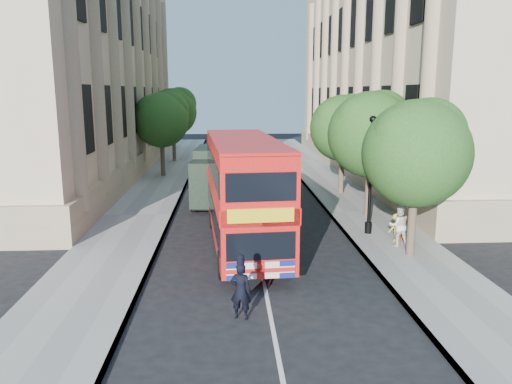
{
  "coord_description": "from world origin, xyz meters",
  "views": [
    {
      "loc": [
        -1.15,
        -14.98,
        6.3
      ],
      "look_at": [
        -0.05,
        4.69,
        2.3
      ],
      "focal_mm": 35.0,
      "sensor_mm": 36.0,
      "label": 1
    }
  ],
  "objects": [
    {
      "name": "ground",
      "position": [
        0.0,
        0.0,
        0.0
      ],
      "size": [
        120.0,
        120.0,
        0.0
      ],
      "primitive_type": "plane",
      "color": "black",
      "rests_on": "ground"
    },
    {
      "name": "pavement_right",
      "position": [
        5.75,
        10.0,
        0.06
      ],
      "size": [
        3.5,
        80.0,
        0.12
      ],
      "primitive_type": "cube",
      "color": "gray",
      "rests_on": "ground"
    },
    {
      "name": "pavement_left",
      "position": [
        -5.75,
        10.0,
        0.06
      ],
      "size": [
        3.5,
        80.0,
        0.12
      ],
      "primitive_type": "cube",
      "color": "gray",
      "rests_on": "ground"
    },
    {
      "name": "building_right",
      "position": [
        13.8,
        24.0,
        9.0
      ],
      "size": [
        12.0,
        38.0,
        18.0
      ],
      "primitive_type": "cube",
      "color": "tan",
      "rests_on": "ground"
    },
    {
      "name": "building_left",
      "position": [
        -13.8,
        24.0,
        9.0
      ],
      "size": [
        12.0,
        38.0,
        18.0
      ],
      "primitive_type": "cube",
      "color": "tan",
      "rests_on": "ground"
    },
    {
      "name": "tree_right_near",
      "position": [
        5.84,
        3.03,
        4.25
      ],
      "size": [
        4.0,
        4.0,
        6.08
      ],
      "color": "#473828",
      "rests_on": "ground"
    },
    {
      "name": "tree_right_mid",
      "position": [
        5.84,
        9.03,
        4.45
      ],
      "size": [
        4.2,
        4.2,
        6.37
      ],
      "color": "#473828",
      "rests_on": "ground"
    },
    {
      "name": "tree_right_far",
      "position": [
        5.84,
        15.03,
        4.31
      ],
      "size": [
        4.0,
        4.0,
        6.15
      ],
      "color": "#473828",
      "rests_on": "ground"
    },
    {
      "name": "tree_left_far",
      "position": [
        -5.96,
        22.03,
        4.44
      ],
      "size": [
        4.0,
        4.0,
        6.3
      ],
      "color": "#473828",
      "rests_on": "ground"
    },
    {
      "name": "tree_left_back",
      "position": [
        -5.96,
        30.03,
        4.71
      ],
      "size": [
        4.2,
        4.2,
        6.65
      ],
      "color": "#473828",
      "rests_on": "ground"
    },
    {
      "name": "lamp_post",
      "position": [
        5.0,
        6.0,
        2.51
      ],
      "size": [
        0.32,
        0.32,
        5.16
      ],
      "color": "black",
      "rests_on": "pavement_right"
    },
    {
      "name": "double_decker_bus",
      "position": [
        -0.54,
        4.61,
        2.42
      ],
      "size": [
        3.23,
        9.63,
        4.37
      ],
      "rotation": [
        0.0,
        0.0,
        0.08
      ],
      "color": "red",
      "rests_on": "ground"
    },
    {
      "name": "box_van",
      "position": [
        -1.87,
        12.62,
        1.54
      ],
      "size": [
        2.61,
        5.66,
        3.16
      ],
      "rotation": [
        0.0,
        0.0,
        -0.07
      ],
      "color": "black",
      "rests_on": "ground"
    },
    {
      "name": "police_constable",
      "position": [
        -0.84,
        -1.88,
        0.82
      ],
      "size": [
        0.68,
        0.53,
        1.64
      ],
      "primitive_type": "imported",
      "rotation": [
        0.0,
        0.0,
        2.89
      ],
      "color": "black",
      "rests_on": "ground"
    },
    {
      "name": "woman_pedestrian",
      "position": [
        5.69,
        4.1,
        0.98
      ],
      "size": [
        0.84,
        0.66,
        1.71
      ],
      "primitive_type": "imported",
      "rotation": [
        0.0,
        0.0,
        3.13
      ],
      "color": "silver",
      "rests_on": "pavement_right"
    },
    {
      "name": "child_a",
      "position": [
        6.14,
        4.83,
        0.69
      ],
      "size": [
        0.71,
        0.58,
        1.14
      ],
      "primitive_type": "imported",
      "rotation": [
        0.0,
        0.0,
        3.69
      ],
      "color": "#D75E26",
      "rests_on": "pavement_right"
    },
    {
      "name": "child_b",
      "position": [
        5.83,
        4.78,
        0.71
      ],
      "size": [
        0.87,
        0.7,
        1.18
      ],
      "primitive_type": "imported",
      "rotation": [
        0.0,
        0.0,
        3.55
      ],
      "color": "#DFC74C",
      "rests_on": "pavement_right"
    }
  ]
}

